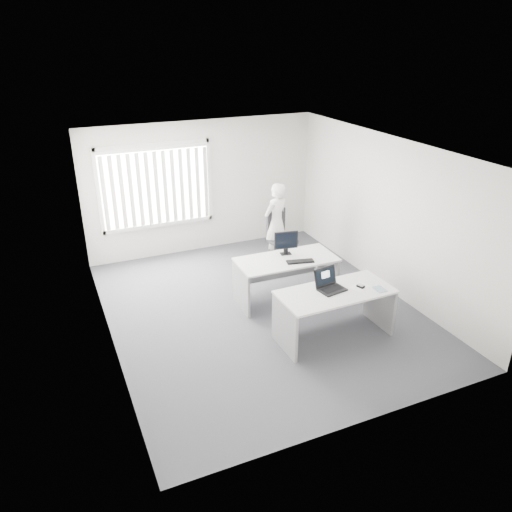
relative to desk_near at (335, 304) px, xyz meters
name	(u,v)px	position (x,y,z in m)	size (l,w,h in m)	color
ground	(260,310)	(-0.71, 1.21, -0.58)	(6.00, 6.00, 0.00)	#4E4E55
wall_back	(203,187)	(-0.71, 4.21, 0.82)	(5.00, 0.02, 2.80)	silver
wall_front	(370,326)	(-0.71, -1.79, 0.82)	(5.00, 0.02, 2.80)	silver
wall_left	(102,261)	(-3.21, 1.21, 0.82)	(0.02, 6.00, 2.80)	silver
wall_right	(386,214)	(1.79, 1.21, 0.82)	(0.02, 6.00, 2.80)	silver
ceiling	(261,149)	(-0.71, 1.21, 2.22)	(5.00, 6.00, 0.02)	silver
window	(156,186)	(-1.71, 4.17, 0.97)	(2.32, 0.06, 1.76)	silver
blinds	(157,188)	(-1.71, 4.11, 0.94)	(2.20, 0.10, 1.50)	white
desk_near	(335,304)	(0.00, 0.00, 0.00)	(1.79, 0.86, 0.81)	silver
desk_far	(286,270)	(-0.14, 1.38, -0.01)	(1.77, 0.86, 0.80)	silver
office_chair	(280,246)	(0.49, 2.87, -0.24)	(0.75, 0.75, 1.10)	black
person	(276,222)	(0.44, 3.01, 0.25)	(0.61, 0.40, 1.67)	white
laptop	(333,281)	(-0.04, 0.04, 0.38)	(0.40, 0.36, 0.31)	black
paper_sheet	(360,287)	(0.42, -0.03, 0.23)	(0.30, 0.21, 0.00)	white
mouse	(361,286)	(0.42, -0.05, 0.25)	(0.07, 0.12, 0.05)	#B5B6B8
booklet	(380,289)	(0.65, -0.23, 0.23)	(0.15, 0.21, 0.01)	silver
keyboard	(300,261)	(0.02, 1.17, 0.22)	(0.47, 0.16, 0.02)	black
monitor	(286,243)	(-0.06, 1.57, 0.43)	(0.43, 0.13, 0.43)	black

